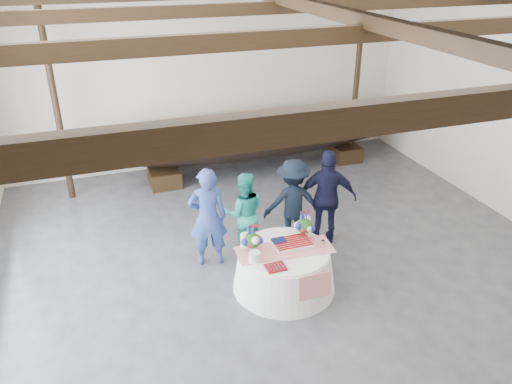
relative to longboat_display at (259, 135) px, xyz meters
name	(u,v)px	position (x,y,z in m)	size (l,w,h in m)	color
floor	(307,298)	(-0.94, -5.00, -0.94)	(10.00, 12.00, 0.01)	#3D3D42
wall_back	(209,75)	(-0.94, 1.00, 1.31)	(10.00, 0.02, 4.50)	silver
pavilion_structure	(295,31)	(-0.94, -4.15, 3.06)	(9.80, 11.76, 4.50)	black
longboat_display	(259,135)	(0.00, 0.00, 0.00)	(7.87, 1.57, 1.48)	black
banquet_table	(284,269)	(-1.18, -4.59, -0.58)	(1.68, 1.68, 0.72)	white
tabletop_items	(278,238)	(-1.24, -4.44, -0.07)	(1.59, 0.97, 0.40)	red
guest_woman_blue	(208,217)	(-2.16, -3.49, -0.03)	(0.66, 0.44, 1.82)	#2B428A
guest_woman_teal	(244,213)	(-1.45, -3.31, -0.17)	(0.75, 0.59, 1.55)	teal
guest_man_left	(293,202)	(-0.51, -3.32, -0.11)	(1.08, 0.62, 1.67)	black
guest_man_right	(327,198)	(0.09, -3.51, -0.02)	(1.08, 0.45, 1.84)	black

